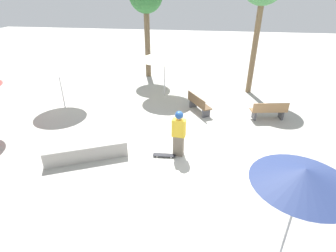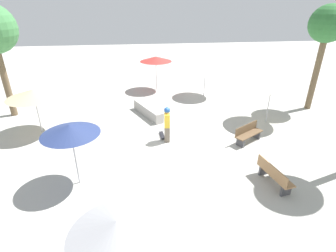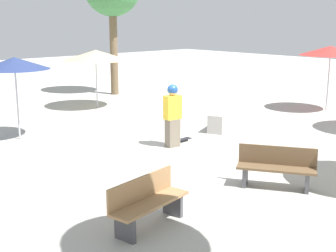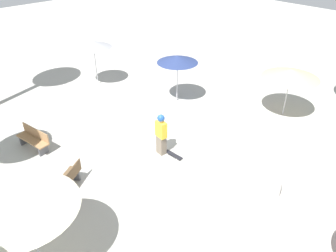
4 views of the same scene
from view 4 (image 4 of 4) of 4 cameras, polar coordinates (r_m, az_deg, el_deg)
name	(u,v)px [view 4 (image 4 of 4)]	position (r m, az deg, el deg)	size (l,w,h in m)	color
ground_plane	(144,151)	(13.01, -4.14, -4.37)	(60.00, 60.00, 0.00)	#B2AFA8
skater_main	(161,133)	(12.36, -1.21, -1.23)	(0.30, 0.48, 1.72)	#726656
skateboard	(174,155)	(12.68, 0.97, -5.04)	(0.24, 0.81, 0.07)	black
concrete_ledge	(239,177)	(11.59, 12.24, -8.64)	(1.60, 2.73, 0.57)	#A8A39E
bench_near	(34,139)	(13.95, -22.34, -2.11)	(0.72, 1.65, 0.85)	#47474C
bench_far	(66,182)	(11.42, -17.38, -9.33)	(1.59, 1.22, 0.85)	#47474C
shade_umbrella_cream	(22,200)	(8.40, -24.14, -11.72)	(2.63, 2.63, 2.51)	#B7B7BC
shade_umbrella_grey	(93,44)	(18.10, -12.89, 13.73)	(1.93, 1.93, 2.44)	#B7B7BC
shade_umbrella_tan	(291,74)	(15.51, 20.65, 8.54)	(2.53, 2.53, 2.25)	#B7B7BC
shade_umbrella_navy	(178,59)	(15.79, 1.67, 11.58)	(1.97, 1.97, 2.37)	#B7B7BC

